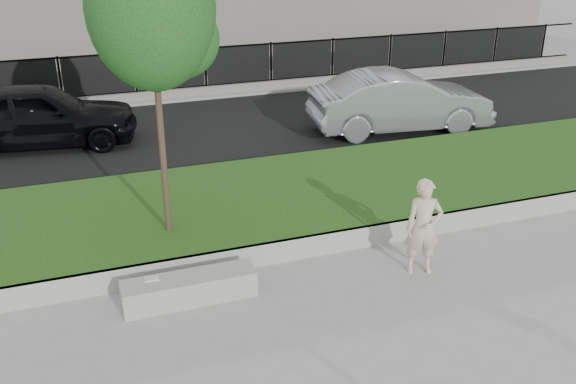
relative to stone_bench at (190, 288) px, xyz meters
name	(u,v)px	position (x,y,z in m)	size (l,w,h in m)	color
ground	(286,296)	(1.41, -0.40, -0.21)	(90.00, 90.00, 0.00)	gray
grass_bank	(233,208)	(1.41, 2.60, -0.01)	(34.00, 4.00, 0.40)	black
grass_kerb	(265,254)	(1.41, 0.64, -0.01)	(34.00, 0.08, 0.40)	gray
street	(179,133)	(1.41, 8.10, -0.19)	(34.00, 7.00, 0.04)	black
far_pavement	(152,92)	(1.41, 12.60, -0.15)	(34.00, 3.00, 0.12)	gray
iron_fence	(156,84)	(1.41, 11.60, 0.34)	(32.00, 0.30, 1.50)	slate
stone_bench	(190,288)	(0.00, 0.00, 0.00)	(2.02, 0.51, 0.41)	gray
man	(424,227)	(3.75, -0.43, 0.60)	(0.59, 0.39, 1.62)	beige
book	(151,279)	(-0.54, 0.12, 0.22)	(0.21, 0.15, 0.02)	beige
young_tree	(156,13)	(0.08, 1.72, 3.84)	(2.05, 1.96, 5.01)	#38281C
car_dark	(38,115)	(-2.04, 8.23, 0.64)	(1.91, 4.74, 1.61)	black
car_silver	(400,102)	(7.05, 6.28, 0.63)	(1.68, 4.82, 1.59)	#9B9DA4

